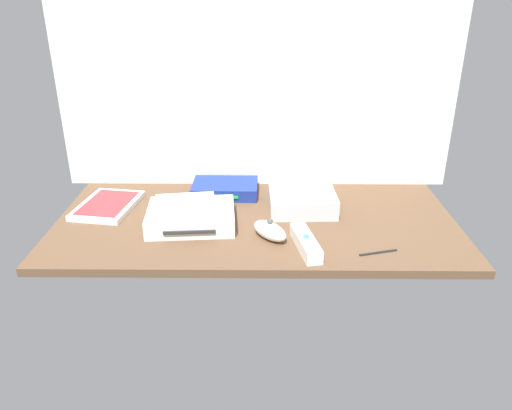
% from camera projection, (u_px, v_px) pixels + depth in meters
% --- Properties ---
extents(ground_plane, '(1.00, 0.48, 0.02)m').
position_uv_depth(ground_plane, '(256.00, 223.00, 1.25)').
color(ground_plane, brown).
rests_on(ground_plane, ground).
extents(back_wall, '(1.10, 0.01, 0.64)m').
position_uv_depth(back_wall, '(257.00, 73.00, 1.34)').
color(back_wall, white).
rests_on(back_wall, ground).
extents(game_console, '(0.22, 0.18, 0.04)m').
position_uv_depth(game_console, '(191.00, 217.00, 1.21)').
color(game_console, white).
rests_on(game_console, ground_plane).
extents(mini_computer, '(0.18, 0.18, 0.05)m').
position_uv_depth(mini_computer, '(302.00, 199.00, 1.30)').
color(mini_computer, silver).
rests_on(mini_computer, ground_plane).
extents(game_case, '(0.16, 0.21, 0.02)m').
position_uv_depth(game_case, '(108.00, 205.00, 1.30)').
color(game_case, white).
rests_on(game_case, ground_plane).
extents(network_router, '(0.18, 0.13, 0.03)m').
position_uv_depth(network_router, '(225.00, 189.00, 1.38)').
color(network_router, navy).
rests_on(network_router, ground_plane).
extents(remote_wand, '(0.06, 0.15, 0.03)m').
position_uv_depth(remote_wand, '(306.00, 243.00, 1.10)').
color(remote_wand, white).
rests_on(remote_wand, ground_plane).
extents(remote_nunchuk, '(0.10, 0.10, 0.05)m').
position_uv_depth(remote_nunchuk, '(270.00, 231.00, 1.14)').
color(remote_nunchuk, white).
rests_on(remote_nunchuk, ground_plane).
extents(remote_classic_pad, '(0.15, 0.10, 0.02)m').
position_uv_depth(remote_classic_pad, '(185.00, 203.00, 1.21)').
color(remote_classic_pad, white).
rests_on(remote_classic_pad, game_console).
extents(stylus_pen, '(0.09, 0.03, 0.01)m').
position_uv_depth(stylus_pen, '(378.00, 252.00, 1.09)').
color(stylus_pen, black).
rests_on(stylus_pen, ground_plane).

